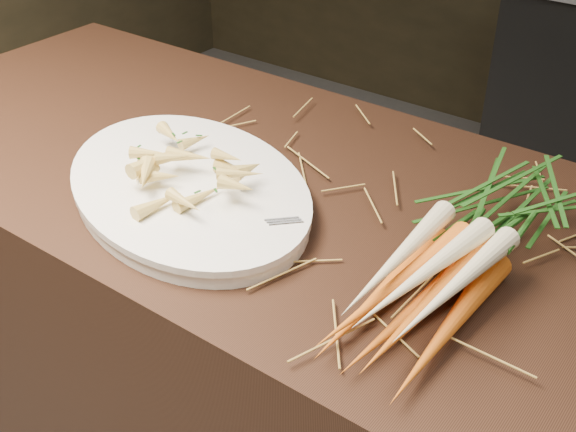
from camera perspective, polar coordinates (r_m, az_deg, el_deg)
name	(u,v)px	position (r m, az deg, el deg)	size (l,w,h in m)	color
straw_bedding	(475,251)	(1.03, 14.58, -2.66)	(1.40, 0.60, 0.02)	olive
root_veg_bunch	(480,235)	(0.99, 14.93, -1.50)	(0.20, 0.55, 0.10)	#C84304
serving_platter	(188,190)	(1.14, -7.90, 2.03)	(0.49, 0.33, 0.03)	white
roasted_veg_heap	(186,168)	(1.12, -8.05, 3.82)	(0.24, 0.18, 0.05)	#AA8D43
serving_fork	(224,243)	(0.98, -5.04, -2.12)	(0.02, 0.19, 0.00)	silver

